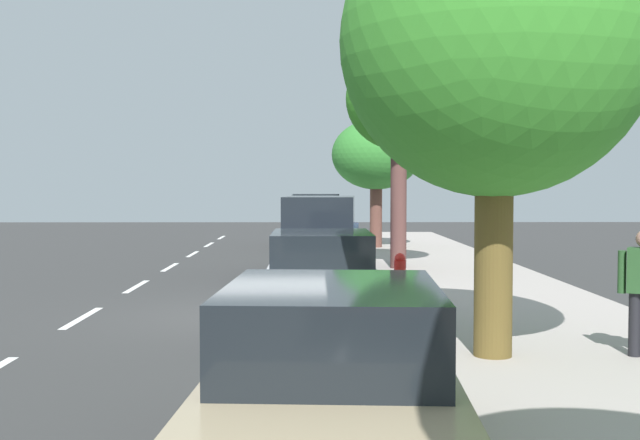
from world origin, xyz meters
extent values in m
plane|color=#343434|center=(0.00, 0.00, 0.00)|extent=(70.99, 70.99, 0.00)
cube|color=#A89E98|center=(4.39, 0.00, 0.08)|extent=(4.18, 44.37, 0.16)
cube|color=gray|center=(2.22, 0.00, 0.08)|extent=(0.16, 44.37, 0.16)
cube|color=white|center=(-2.91, -0.08, 0.00)|extent=(0.14, 2.20, 0.01)
cube|color=white|center=(-2.91, 4.12, 0.00)|extent=(0.14, 2.20, 0.01)
cube|color=white|center=(-2.91, 8.32, 0.00)|extent=(0.14, 2.20, 0.01)
cube|color=white|center=(-2.91, 12.52, 0.00)|extent=(0.14, 2.20, 0.01)
cube|color=white|center=(-2.91, 16.72, 0.00)|extent=(0.14, 2.20, 0.01)
cube|color=white|center=(-2.91, 20.92, 0.00)|extent=(0.14, 2.20, 0.01)
cube|color=white|center=(0.75, 0.00, 0.00)|extent=(0.12, 44.37, 0.01)
cube|color=tan|center=(1.14, -7.69, 0.60)|extent=(2.01, 4.49, 0.64)
cube|color=black|center=(1.14, -7.69, 1.22)|extent=(1.67, 2.19, 0.60)
cylinder|color=black|center=(2.03, -6.37, 0.33)|extent=(0.26, 0.67, 0.66)
cylinder|color=black|center=(0.41, -6.28, 0.33)|extent=(0.26, 0.67, 0.66)
cube|color=#B7BABF|center=(1.16, -1.00, 0.60)|extent=(1.77, 4.40, 0.64)
cube|color=black|center=(1.16, -1.00, 1.22)|extent=(1.55, 2.10, 0.60)
cylinder|color=black|center=(1.97, 0.36, 0.33)|extent=(0.22, 0.66, 0.66)
cylinder|color=black|center=(0.35, 0.36, 0.33)|extent=(0.22, 0.66, 0.66)
cylinder|color=black|center=(1.97, -2.37, 0.33)|extent=(0.22, 0.66, 0.66)
cylinder|color=black|center=(0.35, -2.37, 0.33)|extent=(0.22, 0.66, 0.66)
cube|color=navy|center=(1.23, 6.15, 0.78)|extent=(2.20, 4.81, 0.90)
cube|color=black|center=(1.23, 6.15, 1.61)|extent=(1.87, 3.20, 0.76)
cylinder|color=black|center=(2.20, 7.55, 0.38)|extent=(0.27, 0.77, 0.76)
cylinder|color=black|center=(0.45, 7.66, 0.38)|extent=(0.27, 0.77, 0.76)
cylinder|color=black|center=(2.01, 4.65, 0.38)|extent=(0.27, 0.77, 0.76)
cylinder|color=black|center=(0.27, 4.76, 0.38)|extent=(0.27, 0.77, 0.76)
cube|color=white|center=(1.20, 15.53, 0.75)|extent=(2.23, 5.39, 0.80)
cube|color=black|center=(1.15, 16.45, 1.55)|extent=(1.80, 1.59, 0.80)
cube|color=white|center=(1.26, 14.34, 1.21)|extent=(2.00, 2.74, 0.12)
cylinder|color=black|center=(2.02, 17.22, 0.40)|extent=(0.26, 0.81, 0.80)
cylinder|color=black|center=(0.21, 17.12, 0.40)|extent=(0.26, 0.81, 0.80)
cylinder|color=black|center=(2.19, 13.93, 0.40)|extent=(0.26, 0.81, 0.80)
cylinder|color=black|center=(0.39, 13.84, 0.40)|extent=(0.26, 0.81, 0.80)
torus|color=black|center=(1.24, 10.41, 0.34)|extent=(0.68, 0.18, 0.69)
torus|color=black|center=(2.26, 10.21, 0.34)|extent=(0.68, 0.18, 0.69)
cylinder|color=black|center=(1.62, 10.33, 0.43)|extent=(0.64, 0.16, 0.51)
cylinder|color=black|center=(1.98, 10.26, 0.42)|extent=(0.14, 0.06, 0.47)
cylinder|color=black|center=(1.67, 10.32, 0.66)|extent=(0.72, 0.18, 0.05)
cylinder|color=black|center=(2.09, 10.24, 0.27)|extent=(0.35, 0.10, 0.19)
cylinder|color=black|center=(2.14, 10.23, 0.50)|extent=(0.26, 0.09, 0.33)
cylinder|color=black|center=(1.27, 10.40, 0.51)|extent=(0.12, 0.06, 0.33)
cube|color=black|center=(2.03, 10.25, 0.69)|extent=(0.25, 0.15, 0.05)
cylinder|color=black|center=(1.31, 10.39, 0.73)|extent=(0.12, 0.46, 0.03)
cylinder|color=#C6B284|center=(1.98, 9.95, 0.40)|extent=(0.15, 0.15, 0.80)
cylinder|color=#C6B284|center=(1.91, 9.77, 0.40)|extent=(0.15, 0.15, 0.80)
cube|color=white|center=(1.95, 9.86, 1.09)|extent=(0.36, 0.44, 0.57)
cylinder|color=white|center=(2.05, 10.10, 1.06)|extent=(0.10, 0.10, 0.54)
cylinder|color=white|center=(1.85, 9.62, 1.06)|extent=(0.10, 0.10, 0.54)
sphere|color=#A46D72|center=(1.95, 9.86, 1.49)|extent=(0.23, 0.23, 0.23)
sphere|color=navy|center=(1.95, 9.86, 1.52)|extent=(0.25, 0.25, 0.25)
cube|color=black|center=(2.13, 9.78, 1.11)|extent=(0.28, 0.35, 0.44)
cylinder|color=brown|center=(3.22, -3.91, 1.56)|extent=(0.46, 0.46, 2.79)
ellipsoid|color=#37872A|center=(3.22, -3.91, 3.99)|extent=(3.77, 3.77, 3.76)
cylinder|color=brown|center=(3.22, 6.48, 1.94)|extent=(0.41, 0.41, 3.55)
ellipsoid|color=#358922|center=(3.22, 6.48, 4.46)|extent=(2.69, 2.69, 2.60)
cylinder|color=brown|center=(3.22, 13.32, 1.33)|extent=(0.42, 0.42, 2.33)
ellipsoid|color=#327C2E|center=(3.22, 13.32, 3.32)|extent=(3.03, 3.03, 2.39)
cylinder|color=black|center=(4.95, -3.94, 0.56)|extent=(0.15, 0.15, 0.78)
cylinder|color=#264C26|center=(4.81, -3.86, 1.19)|extent=(0.10, 0.10, 0.53)
cylinder|color=red|center=(2.65, 1.09, 0.51)|extent=(0.22, 0.22, 0.70)
sphere|color=red|center=(2.65, 1.09, 0.90)|extent=(0.20, 0.20, 0.20)
camera|label=1|loc=(0.98, -13.45, 2.25)|focal=44.24mm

